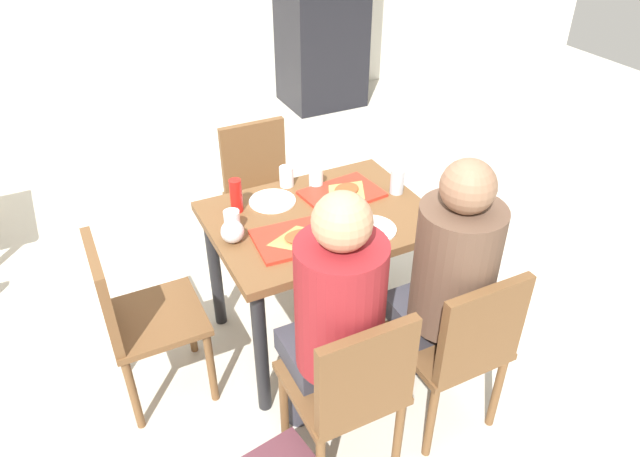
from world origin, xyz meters
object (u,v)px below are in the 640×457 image
pizza_slice_a (303,237)px  soda_can (397,181)px  pizza_slice_b (346,190)px  main_table (320,235)px  person_in_brown_jacket (447,275)px  plastic_cup_d (316,178)px  chair_near_right (461,343)px  chair_far_side (261,186)px  condiment_bottle (236,196)px  tray_red_far (342,194)px  plastic_cup_a (287,176)px  drink_fridge (321,0)px  plastic_cup_c (232,221)px  paper_plate_center (272,201)px  tray_red_near (297,238)px  foil_bundle (232,232)px  person_in_red (335,313)px  chair_left_end (133,313)px  chair_near_left (352,387)px  paper_plate_near_edge (371,229)px

pizza_slice_a → soda_can: (0.58, 0.17, 0.04)m
pizza_slice_b → main_table: bearing=-151.4°
person_in_brown_jacket → plastic_cup_d: size_ratio=12.53×
chair_near_right → chair_far_side: (-0.25, 1.51, 0.00)m
condiment_bottle → tray_red_far: bearing=-10.7°
tray_red_far → pizza_slice_a: 0.43m
plastic_cup_a → condiment_bottle: condiment_bottle is taller
drink_fridge → tray_red_far: bearing=-114.7°
chair_near_right → plastic_cup_c: (-0.64, 0.81, 0.29)m
paper_plate_center → plastic_cup_d: size_ratio=2.20×
chair_near_right → tray_red_near: 0.79m
tray_red_near → plastic_cup_c: 0.29m
plastic_cup_a → foil_bundle: bearing=-139.7°
pizza_slice_b → person_in_red: bearing=-121.4°
paper_plate_center → condiment_bottle: size_ratio=1.38×
pizza_slice_a → condiment_bottle: size_ratio=1.53×
chair_left_end → person_in_brown_jacket: (1.13, -0.62, 0.25)m
chair_far_side → soda_can: bearing=-60.3°
chair_far_side → person_in_brown_jacket: 1.42m
condiment_bottle → plastic_cup_d: bearing=5.1°
person_in_brown_jacket → tray_red_near: size_ratio=3.48×
plastic_cup_c → drink_fridge: drink_fridge is taller
foil_bundle → pizza_slice_b: bearing=11.5°
main_table → drink_fridge: drink_fridge is taller
plastic_cup_a → chair_near_left: bearing=-101.7°
plastic_cup_d → foil_bundle: size_ratio=1.00×
tray_red_far → condiment_bottle: (-0.50, 0.09, 0.07)m
foil_bundle → main_table: bearing=2.5°
chair_left_end → foil_bundle: 0.54m
chair_far_side → main_table: bearing=-90.0°
paper_plate_center → pizza_slice_a: bearing=-91.8°
pizza_slice_b → plastic_cup_c: size_ratio=2.39×
main_table → chair_near_right: size_ratio=1.18×
chair_near_left → tray_red_near: chair_near_left is taller
chair_left_end → foil_bundle: size_ratio=8.43×
soda_can → foil_bundle: (-0.84, -0.04, -0.01)m
soda_can → tray_red_near: bearing=-165.9°
tray_red_near → soda_can: bearing=14.1°
soda_can → condiment_bottle: bearing=165.9°
paper_plate_center → pizza_slice_a: size_ratio=0.90×
chair_near_right → person_in_red: 0.57m
plastic_cup_d → drink_fridge: size_ratio=0.05×
tray_red_near → drink_fridge: drink_fridge is taller
tray_red_near → pizza_slice_b: pizza_slice_b is taller
pizza_slice_b → foil_bundle: size_ratio=2.39×
chair_far_side → foil_bundle: size_ratio=8.43×
person_in_brown_jacket → tray_red_far: person_in_brown_jacket is taller
condiment_bottle → foil_bundle: (-0.10, -0.22, -0.03)m
paper_plate_near_edge → condiment_bottle: condiment_bottle is taller
tray_red_far → foil_bundle: bearing=-167.6°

